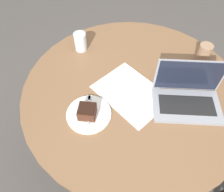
# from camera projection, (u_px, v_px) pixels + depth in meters

# --- Properties ---
(ground_plane) EXTENTS (12.00, 12.00, 0.00)m
(ground_plane) POSITION_uv_depth(u_px,v_px,m) (126.00, 144.00, 1.76)
(ground_plane) COLOR #4C4742
(dining_table) EXTENTS (1.19, 1.19, 0.73)m
(dining_table) POSITION_uv_depth(u_px,v_px,m) (131.00, 102.00, 1.28)
(dining_table) COLOR brown
(dining_table) RESTS_ON ground_plane
(paper_document) EXTENTS (0.37, 0.28, 0.00)m
(paper_document) POSITION_uv_depth(u_px,v_px,m) (131.00, 93.00, 1.15)
(paper_document) COLOR white
(paper_document) RESTS_ON dining_table
(plate) EXTENTS (0.22, 0.22, 0.01)m
(plate) POSITION_uv_depth(u_px,v_px,m) (89.00, 114.00, 1.07)
(plate) COLOR silver
(plate) RESTS_ON dining_table
(cake_slice) EXTENTS (0.11, 0.11, 0.06)m
(cake_slice) POSITION_uv_depth(u_px,v_px,m) (87.00, 112.00, 1.03)
(cake_slice) COLOR #472619
(cake_slice) RESTS_ON plate
(fork) EXTENTS (0.14, 0.13, 0.00)m
(fork) POSITION_uv_depth(u_px,v_px,m) (89.00, 106.00, 1.09)
(fork) COLOR silver
(fork) RESTS_ON plate
(coffee_glass) EXTENTS (0.08, 0.08, 0.11)m
(coffee_glass) POSITION_uv_depth(u_px,v_px,m) (204.00, 53.00, 1.26)
(coffee_glass) COLOR #997556
(coffee_glass) RESTS_ON dining_table
(water_glass) EXTENTS (0.07, 0.07, 0.11)m
(water_glass) POSITION_uv_depth(u_px,v_px,m) (81.00, 41.00, 1.32)
(water_glass) COLOR silver
(water_glass) RESTS_ON dining_table
(laptop) EXTENTS (0.39, 0.38, 0.22)m
(laptop) POSITION_uv_depth(u_px,v_px,m) (187.00, 98.00, 1.09)
(laptop) COLOR gray
(laptop) RESTS_ON dining_table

